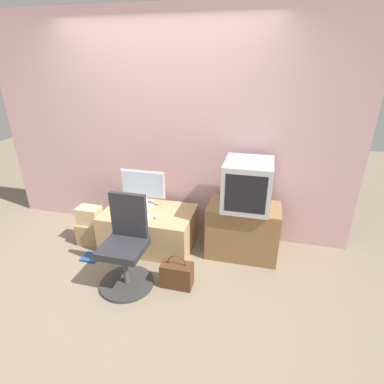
# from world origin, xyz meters

# --- Properties ---
(ground_plane) EXTENTS (12.00, 12.00, 0.00)m
(ground_plane) POSITION_xyz_m (0.00, 0.00, 0.00)
(ground_plane) COLOR #7F705B
(wall_back) EXTENTS (4.40, 0.05, 2.60)m
(wall_back) POSITION_xyz_m (0.00, 1.32, 1.30)
(wall_back) COLOR #CC9EA3
(wall_back) RESTS_ON ground_plane
(desk) EXTENTS (1.04, 0.67, 0.44)m
(desk) POSITION_xyz_m (-0.09, 0.86, 0.22)
(desk) COLOR tan
(desk) RESTS_ON ground_plane
(side_stand) EXTENTS (0.78, 0.45, 0.61)m
(side_stand) POSITION_xyz_m (1.00, 0.93, 0.31)
(side_stand) COLOR olive
(side_stand) RESTS_ON ground_plane
(main_monitor) EXTENTS (0.54, 0.24, 0.44)m
(main_monitor) POSITION_xyz_m (-0.20, 1.01, 0.66)
(main_monitor) COLOR silver
(main_monitor) RESTS_ON desk
(keyboard) EXTENTS (0.32, 0.12, 0.01)m
(keyboard) POSITION_xyz_m (-0.18, 0.71, 0.45)
(keyboard) COLOR white
(keyboard) RESTS_ON desk
(mouse) EXTENTS (0.05, 0.04, 0.04)m
(mouse) POSITION_xyz_m (0.06, 0.72, 0.46)
(mouse) COLOR silver
(mouse) RESTS_ON desk
(crt_tv) EXTENTS (0.49, 0.54, 0.50)m
(crt_tv) POSITION_xyz_m (1.01, 0.93, 0.86)
(crt_tv) COLOR #B7B7BC
(crt_tv) RESTS_ON side_stand
(office_chair) EXTENTS (0.53, 0.53, 0.92)m
(office_chair) POSITION_xyz_m (-0.05, 0.17, 0.38)
(office_chair) COLOR #333333
(office_chair) RESTS_ON ground_plane
(cardboard_box_lower) EXTENTS (0.29, 0.25, 0.27)m
(cardboard_box_lower) POSITION_xyz_m (-0.79, 0.72, 0.14)
(cardboard_box_lower) COLOR #A3845B
(cardboard_box_lower) RESTS_ON ground_plane
(cardboard_box_upper) EXTENTS (0.27, 0.18, 0.20)m
(cardboard_box_upper) POSITION_xyz_m (-0.79, 0.72, 0.37)
(cardboard_box_upper) COLOR #D1B27F
(cardboard_box_upper) RESTS_ON cardboard_box_lower
(handbag) EXTENTS (0.31, 0.17, 0.36)m
(handbag) POSITION_xyz_m (0.44, 0.23, 0.13)
(handbag) COLOR #4C2D19
(handbag) RESTS_ON ground_plane
(book) EXTENTS (0.18, 0.17, 0.02)m
(book) POSITION_xyz_m (-0.64, 0.42, 0.01)
(book) COLOR navy
(book) RESTS_ON ground_plane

